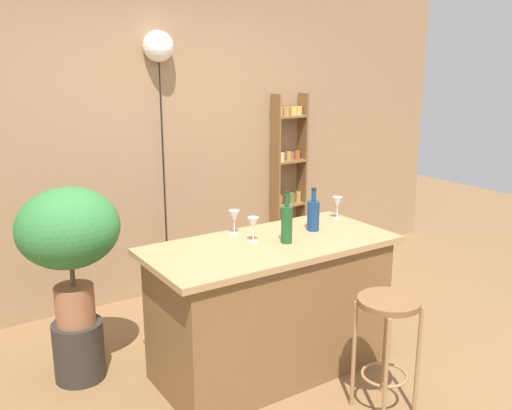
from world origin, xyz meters
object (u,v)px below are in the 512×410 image
(spice_shelf, at_px, (289,182))
(bottle_wine_red, at_px, (313,214))
(potted_plant, at_px, (69,234))
(wine_glass_right, at_px, (253,224))
(bar_stool, at_px, (387,327))
(wine_glass_center, at_px, (234,217))
(plant_stool, at_px, (79,350))
(pendant_globe_light, at_px, (158,49))
(bottle_vinegar, at_px, (287,223))
(wine_glass_left, at_px, (337,203))

(spice_shelf, relative_size, bottle_wine_red, 5.80)
(potted_plant, relative_size, wine_glass_right, 5.39)
(bar_stool, distance_m, wine_glass_right, 1.02)
(bar_stool, relative_size, spice_shelf, 0.41)
(wine_glass_center, bearing_deg, plant_stool, 162.81)
(plant_stool, bearing_deg, pendant_globe_light, 42.04)
(bottle_vinegar, bearing_deg, wine_glass_left, 21.17)
(bar_stool, xyz_separation_m, wine_glass_center, (-0.41, 1.02, 0.48))
(wine_glass_right, distance_m, pendant_globe_light, 1.84)
(bottle_wine_red, bearing_deg, wine_glass_right, 179.22)
(potted_plant, xyz_separation_m, bottle_wine_red, (1.49, -0.53, 0.02))
(bar_stool, bearing_deg, potted_plant, 136.60)
(plant_stool, relative_size, wine_glass_center, 2.37)
(wine_glass_right, xyz_separation_m, pendant_globe_light, (0.05, 1.47, 1.09))
(wine_glass_center, bearing_deg, wine_glass_left, -6.16)
(bar_stool, bearing_deg, wine_glass_left, 66.05)
(spice_shelf, bearing_deg, potted_plant, -158.64)
(wine_glass_left, distance_m, wine_glass_right, 0.82)
(bar_stool, bearing_deg, bottle_wine_red, 83.84)
(bottle_wine_red, distance_m, wine_glass_right, 0.48)
(bottle_vinegar, height_order, wine_glass_left, bottle_vinegar)
(wine_glass_left, height_order, wine_glass_center, same)
(pendant_globe_light, bearing_deg, spice_shelf, -1.60)
(bar_stool, distance_m, bottle_vinegar, 0.87)
(potted_plant, bearing_deg, pendant_globe_light, 42.04)
(plant_stool, distance_m, wine_glass_left, 2.03)
(bottle_vinegar, bearing_deg, bar_stool, -72.09)
(plant_stool, bearing_deg, wine_glass_right, -27.20)
(plant_stool, height_order, wine_glass_right, wine_glass_right)
(pendant_globe_light, bearing_deg, potted_plant, -137.96)
(bottle_wine_red, bearing_deg, spice_shelf, 59.25)
(spice_shelf, bearing_deg, bar_stool, -112.84)
(plant_stool, xyz_separation_m, bottle_vinegar, (1.18, -0.64, 0.83))
(spice_shelf, relative_size, wine_glass_center, 10.45)
(spice_shelf, height_order, pendant_globe_light, pendant_globe_light)
(bar_stool, relative_size, wine_glass_right, 4.31)
(bottle_vinegar, relative_size, pendant_globe_light, 0.15)
(wine_glass_left, xyz_separation_m, wine_glass_right, (-0.81, -0.12, 0.00))
(bar_stool, xyz_separation_m, bottle_vinegar, (-0.22, 0.69, 0.49))
(plant_stool, relative_size, bottle_wine_red, 1.31)
(potted_plant, distance_m, pendant_globe_light, 1.82)
(plant_stool, distance_m, wine_glass_center, 1.32)
(wine_glass_left, bearing_deg, bottle_wine_red, -158.50)
(potted_plant, relative_size, bottle_wine_red, 2.99)
(wine_glass_left, bearing_deg, wine_glass_center, 173.84)
(spice_shelf, xyz_separation_m, plant_stool, (-2.35, -0.92, -0.67))
(bar_stool, distance_m, spice_shelf, 2.46)
(bar_stool, height_order, plant_stool, bar_stool)
(plant_stool, height_order, pendant_globe_light, pendant_globe_light)
(spice_shelf, relative_size, wine_glass_right, 10.45)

